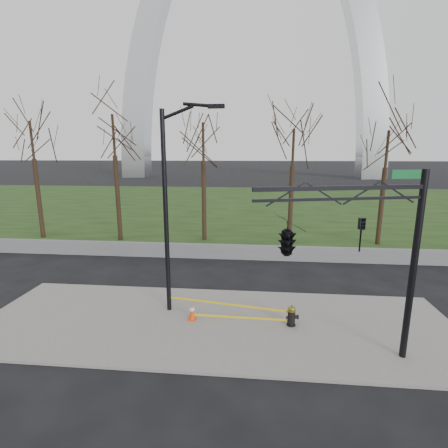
# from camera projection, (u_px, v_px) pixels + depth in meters

# --- Properties ---
(ground) EXTENTS (500.00, 500.00, 0.00)m
(ground) POSITION_uv_depth(u_px,v_px,m) (215.00, 324.00, 12.68)
(ground) COLOR black
(ground) RESTS_ON ground
(sidewalk) EXTENTS (18.00, 6.00, 0.10)m
(sidewalk) POSITION_uv_depth(u_px,v_px,m) (215.00, 323.00, 12.67)
(sidewalk) COLOR slate
(sidewalk) RESTS_ON ground
(grass_strip) EXTENTS (120.00, 40.00, 0.06)m
(grass_strip) POSITION_uv_depth(u_px,v_px,m) (244.00, 204.00, 41.86)
(grass_strip) COLOR black
(grass_strip) RESTS_ON ground
(guardrail) EXTENTS (60.00, 0.30, 0.90)m
(guardrail) POSITION_uv_depth(u_px,v_px,m) (231.00, 252.00, 20.37)
(guardrail) COLOR #59595B
(guardrail) RESTS_ON ground
(gateway_arch) EXTENTS (66.00, 6.00, 65.00)m
(gateway_arch) POSITION_uv_depth(u_px,v_px,m) (252.00, 40.00, 78.74)
(gateway_arch) COLOR silver
(gateway_arch) RESTS_ON ground
(tree_row) EXTENTS (35.17, 4.00, 9.69)m
(tree_row) POSITION_uv_depth(u_px,v_px,m) (160.00, 175.00, 23.82)
(tree_row) COLOR black
(tree_row) RESTS_ON ground
(fire_hydrant) EXTENTS (0.50, 0.33, 0.82)m
(fire_hydrant) POSITION_uv_depth(u_px,v_px,m) (292.00, 316.00, 12.33)
(fire_hydrant) COLOR black
(fire_hydrant) RESTS_ON sidewalk
(traffic_cone) EXTENTS (0.32, 0.32, 0.60)m
(traffic_cone) POSITION_uv_depth(u_px,v_px,m) (192.00, 312.00, 12.79)
(traffic_cone) COLOR red
(traffic_cone) RESTS_ON sidewalk
(street_light) EXTENTS (2.39, 0.27, 8.21)m
(street_light) POSITION_uv_depth(u_px,v_px,m) (171.00, 199.00, 12.67)
(street_light) COLOR black
(street_light) RESTS_ON ground
(traffic_signal_mast) EXTENTS (4.96, 2.54, 6.00)m
(traffic_signal_mast) POSITION_uv_depth(u_px,v_px,m) (313.00, 237.00, 9.18)
(traffic_signal_mast) COLOR black
(traffic_signal_mast) RESTS_ON ground
(caution_tape) EXTENTS (4.88, 0.85, 0.42)m
(caution_tape) POSITION_uv_depth(u_px,v_px,m) (233.00, 310.00, 12.78)
(caution_tape) COLOR #DDB90B
(caution_tape) RESTS_ON ground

